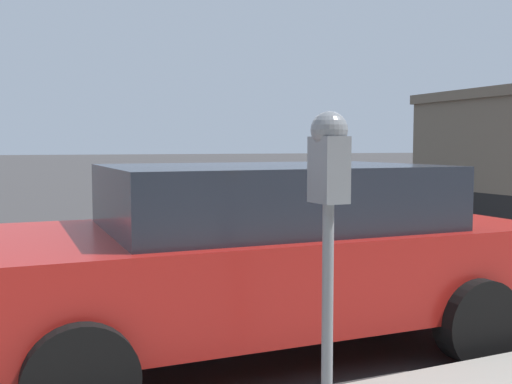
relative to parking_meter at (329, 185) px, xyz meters
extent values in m
plane|color=#3D3A3A|center=(2.55, -0.80, -1.39)|extent=(220.00, 220.00, 0.00)
cylinder|color=gray|center=(0.00, 0.00, -0.66)|extent=(0.06, 0.06, 1.14)
cube|color=gray|center=(0.00, 0.00, 0.08)|extent=(0.20, 0.14, 0.34)
sphere|color=gray|center=(0.00, 0.00, 0.28)|extent=(0.19, 0.19, 0.19)
cube|color=gold|center=(0.11, 0.00, 0.04)|extent=(0.01, 0.11, 0.12)
cube|color=black|center=(0.11, 0.00, 0.16)|extent=(0.01, 0.10, 0.08)
cube|color=#B21E19|center=(1.60, -0.26, -0.75)|extent=(2.06, 4.55, 0.65)
cube|color=#232833|center=(1.60, -0.44, -0.19)|extent=(1.78, 2.56, 0.48)
cylinder|color=black|center=(0.68, 1.16, -1.07)|extent=(0.24, 0.65, 0.64)
cylinder|color=black|center=(2.61, 1.11, -1.07)|extent=(0.24, 0.65, 0.64)
cylinder|color=black|center=(0.60, -1.62, -1.07)|extent=(0.24, 0.65, 0.64)
cylinder|color=black|center=(2.53, -1.68, -1.07)|extent=(0.24, 0.65, 0.64)
cylinder|color=black|center=(6.01, -6.49, -0.87)|extent=(0.30, 1.04, 1.04)
camera|label=1|loc=(-2.63, 1.59, 0.20)|focal=42.00mm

